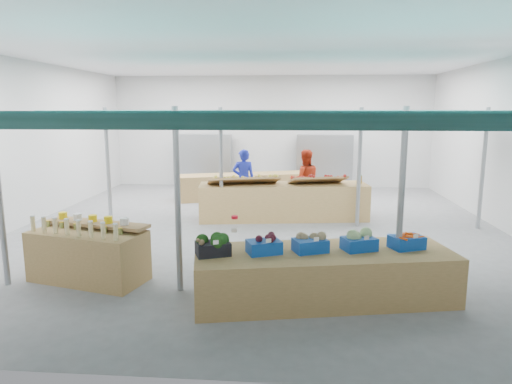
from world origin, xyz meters
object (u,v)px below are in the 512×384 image
(vendor_right, at_px, (305,180))
(veg_counter, at_px, (323,275))
(fruit_counter, at_px, (283,201))
(vendor_left, at_px, (244,180))
(crate_stack, at_px, (403,255))
(bottle_shelf, at_px, (90,254))

(vendor_right, bearing_deg, veg_counter, 83.79)
(vendor_right, bearing_deg, fruit_counter, 53.91)
(fruit_counter, bearing_deg, vendor_left, 130.01)
(crate_stack, bearing_deg, vendor_left, 124.35)
(fruit_counter, relative_size, crate_stack, 6.78)
(fruit_counter, height_order, vendor_left, vendor_left)
(veg_counter, xyz_separation_m, crate_stack, (1.52, 1.31, -0.06))
(bottle_shelf, xyz_separation_m, veg_counter, (4.01, -0.49, -0.09))
(crate_stack, xyz_separation_m, vendor_left, (-3.46, 5.07, 0.57))
(bottle_shelf, bearing_deg, vendor_right, 71.47)
(veg_counter, distance_m, crate_stack, 2.01)
(vendor_right, bearing_deg, crate_stack, 100.70)
(bottle_shelf, bearing_deg, veg_counter, 7.84)
(veg_counter, bearing_deg, vendor_right, 80.42)
(fruit_counter, distance_m, vendor_left, 1.68)
(veg_counter, relative_size, fruit_counter, 0.89)
(veg_counter, relative_size, vendor_left, 2.22)
(vendor_left, bearing_deg, fruit_counter, 130.01)
(veg_counter, bearing_deg, bottle_shelf, 162.17)
(bottle_shelf, bearing_deg, fruit_counter, 70.45)
(crate_stack, xyz_separation_m, vendor_right, (-1.66, 5.07, 0.57))
(fruit_counter, xyz_separation_m, vendor_left, (-1.20, 1.10, 0.42))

